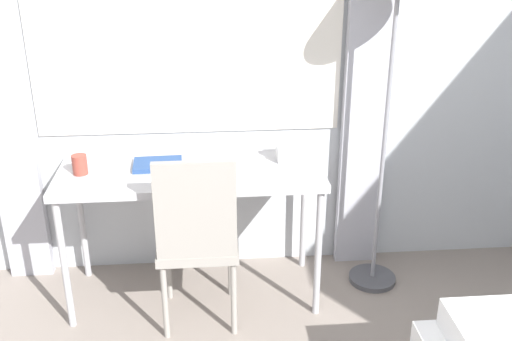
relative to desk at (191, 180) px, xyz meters
The scene contains 6 objects.
wall_back_with_window 0.80m from the desk, 50.29° to the left, with size 5.63×0.13×2.70m.
desk is the anchor object (origin of this frame).
desk_chair 0.32m from the desk, 84.72° to the right, with size 0.40×0.40×0.96m.
telephone 0.55m from the desk, ahead, with size 0.18×0.14×0.11m.
book 0.19m from the desk, 166.27° to the left, with size 0.26×0.19×0.02m.
mug 0.56m from the desk, behind, with size 0.07×0.07×0.10m.
Camera 1 is at (-0.24, -0.53, 1.98)m, focal length 42.00 mm.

